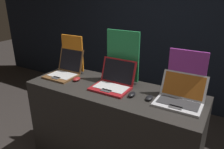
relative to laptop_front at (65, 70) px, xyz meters
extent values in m
cube|color=black|center=(0.65, 1.75, 0.36)|extent=(8.00, 0.05, 2.80)
cube|color=#282623|center=(0.65, -0.05, -0.55)|extent=(1.77, 0.63, 0.98)
cube|color=brown|center=(0.00, -0.07, -0.06)|extent=(0.32, 0.28, 0.02)
cube|color=#B7B7B7|center=(0.00, -0.05, -0.04)|extent=(0.29, 0.19, 0.00)
cube|color=#3F3F42|center=(0.00, -0.15, -0.04)|extent=(0.09, 0.06, 0.00)
cube|color=brown|center=(0.00, 0.11, 0.09)|extent=(0.32, 0.10, 0.27)
cube|color=black|center=(0.00, 0.10, 0.09)|extent=(0.29, 0.08, 0.23)
ellipsoid|color=maroon|center=(0.21, -0.06, -0.05)|extent=(0.07, 0.10, 0.04)
cube|color=black|center=(0.00, 0.15, -0.05)|extent=(0.16, 0.07, 0.02)
cube|color=orange|center=(0.00, 0.15, 0.16)|extent=(0.29, 0.02, 0.41)
cube|color=maroon|center=(0.64, -0.08, -0.06)|extent=(0.37, 0.25, 0.02)
cube|color=#B7B7B7|center=(0.64, -0.06, -0.04)|extent=(0.33, 0.18, 0.00)
cube|color=#3F3F42|center=(0.64, -0.15, -0.04)|extent=(0.10, 0.06, 0.00)
cube|color=maroon|center=(0.64, 0.09, 0.07)|extent=(0.37, 0.09, 0.24)
cube|color=black|center=(0.64, 0.08, 0.08)|extent=(0.33, 0.07, 0.21)
ellipsoid|color=black|center=(0.88, -0.10, -0.05)|extent=(0.06, 0.11, 0.04)
cube|color=black|center=(0.64, 0.18, -0.05)|extent=(0.20, 0.07, 0.02)
cube|color=#268C4C|center=(0.64, 0.18, 0.22)|extent=(0.36, 0.02, 0.52)
cube|color=#B7B7BC|center=(1.29, -0.07, -0.06)|extent=(0.39, 0.23, 0.02)
cube|color=#2D2D30|center=(1.29, -0.05, -0.04)|extent=(0.34, 0.16, 0.00)
cube|color=#3F3F42|center=(1.29, -0.14, -0.04)|extent=(0.11, 0.05, 0.00)
cube|color=#B7B7BC|center=(1.29, 0.09, 0.06)|extent=(0.39, 0.10, 0.22)
cube|color=#A5591E|center=(1.29, 0.09, 0.06)|extent=(0.35, 0.09, 0.19)
ellipsoid|color=black|center=(1.05, -0.08, -0.05)|extent=(0.06, 0.10, 0.03)
cube|color=black|center=(1.29, 0.15, -0.05)|extent=(0.18, 0.07, 0.02)
cube|color=purple|center=(1.29, 0.15, 0.16)|extent=(0.33, 0.02, 0.41)
camera|label=1|loc=(1.63, -1.74, 0.85)|focal=35.00mm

